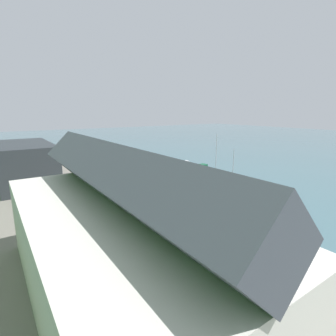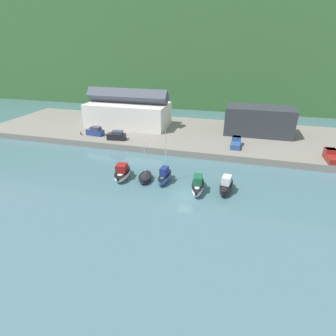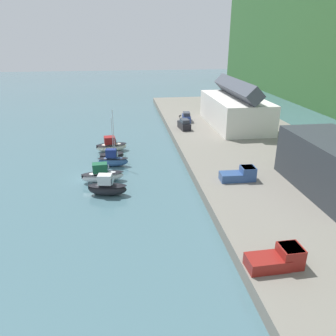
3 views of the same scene
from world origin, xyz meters
name	(u,v)px [view 1 (image 1 of 3)]	position (x,y,z in m)	size (l,w,h in m)	color
ground_plane	(213,179)	(0.00, 0.00, 0.00)	(320.00, 320.00, 0.00)	#476B75
quay_promenade	(61,204)	(0.00, 28.43, 0.71)	(115.45, 27.03, 1.42)	gray
harbor_clubhouse	(120,243)	(-21.94, 29.38, 4.98)	(21.76, 10.28, 9.91)	silver
yacht_club_building	(25,164)	(11.44, 31.11, 4.73)	(15.76, 8.05, 6.63)	#2D3338
moored_boat_0	(255,192)	(-11.99, 2.86, 1.02)	(3.05, 5.82, 2.76)	white
moored_boat_1	(233,188)	(-7.83, 3.02, 0.62)	(2.73, 4.47, 7.16)	black
moored_boat_2	(217,181)	(-4.36, 3.31, 1.11)	(2.05, 5.03, 9.27)	#33568E
moored_boat_3	(201,173)	(1.55, 1.90, 1.06)	(2.36, 6.21, 2.85)	white
moored_boat_4	(183,170)	(5.98, 2.75, 1.09)	(2.60, 5.39, 2.94)	black
parked_car_0	(274,265)	(-26.52, 19.59, 2.34)	(4.38, 2.28, 2.16)	navy
parked_car_1	(225,227)	(-20.08, 17.91, 2.34)	(4.38, 2.27, 2.16)	black
pickup_truck_0	(98,176)	(6.75, 20.78, 2.24)	(2.12, 4.79, 1.90)	#2D4C84
pickup_truck_1	(83,158)	(24.55, 17.88, 2.24)	(2.10, 4.78, 1.90)	maroon
person_on_quay	(67,151)	(36.01, 18.68, 2.52)	(0.40, 0.40, 2.14)	#232838
dog_on_quay	(331,293)	(-30.02, 18.71, 1.88)	(0.80, 0.76, 0.68)	black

